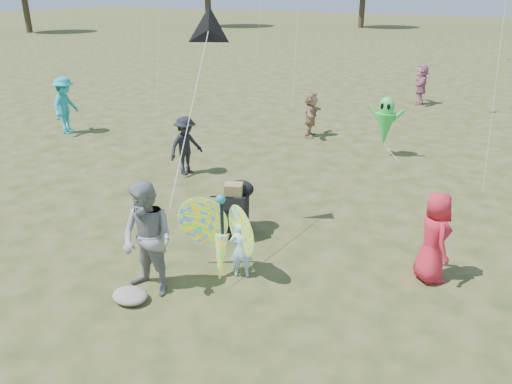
# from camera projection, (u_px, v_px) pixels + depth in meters

# --- Properties ---
(ground) EXTENTS (160.00, 160.00, 0.00)m
(ground) POSITION_uv_depth(u_px,v_px,m) (224.00, 285.00, 8.31)
(ground) COLOR #51592B
(ground) RESTS_ON ground
(child_girl) EXTENTS (0.45, 0.40, 1.03)m
(child_girl) POSITION_uv_depth(u_px,v_px,m) (241.00, 250.00, 8.39)
(child_girl) COLOR #B2E3FC
(child_girl) RESTS_ON ground
(adult_man) EXTENTS (0.98, 0.79, 1.90)m
(adult_man) POSITION_uv_depth(u_px,v_px,m) (148.00, 240.00, 7.81)
(adult_man) COLOR gray
(adult_man) RESTS_ON ground
(grey_bag) EXTENTS (0.59, 0.48, 0.19)m
(grey_bag) POSITION_uv_depth(u_px,v_px,m) (130.00, 296.00, 7.88)
(grey_bag) COLOR gray
(grey_bag) RESTS_ON ground
(crowd_a) EXTENTS (0.84, 0.92, 1.58)m
(crowd_a) POSITION_uv_depth(u_px,v_px,m) (434.00, 237.00, 8.22)
(crowd_a) COLOR red
(crowd_a) RESTS_ON ground
(crowd_b) EXTENTS (0.83, 1.11, 1.54)m
(crowd_b) POSITION_uv_depth(u_px,v_px,m) (186.00, 146.00, 12.91)
(crowd_b) COLOR black
(crowd_b) RESTS_ON ground
(crowd_d) EXTENTS (0.69, 1.42, 1.47)m
(crowd_d) POSITION_uv_depth(u_px,v_px,m) (311.00, 114.00, 16.16)
(crowd_d) COLOR tan
(crowd_d) RESTS_ON ground
(crowd_i) EXTENTS (1.02, 1.36, 1.87)m
(crowd_i) POSITION_uv_depth(u_px,v_px,m) (66.00, 105.00, 16.44)
(crowd_i) COLOR #20A3B0
(crowd_i) RESTS_ON ground
(crowd_j) EXTENTS (0.73, 1.57, 1.63)m
(crowd_j) POSITION_uv_depth(u_px,v_px,m) (421.00, 84.00, 20.50)
(crowd_j) COLOR #BA6A92
(crowd_j) RESTS_ON ground
(jogging_stroller) EXTENTS (0.75, 1.14, 1.09)m
(jogging_stroller) POSITION_uv_depth(u_px,v_px,m) (236.00, 205.00, 9.85)
(jogging_stroller) COLOR black
(jogging_stroller) RESTS_ON ground
(butterfly_kite) EXTENTS (1.74, 0.75, 1.66)m
(butterfly_kite) POSITION_uv_depth(u_px,v_px,m) (221.00, 236.00, 8.41)
(butterfly_kite) COLOR orange
(butterfly_kite) RESTS_ON ground
(delta_kite_rig) EXTENTS (1.14, 2.58, 2.79)m
(delta_kite_rig) POSITION_uv_depth(u_px,v_px,m) (208.00, 32.00, 8.69)
(delta_kite_rig) COLOR black
(delta_kite_rig) RESTS_ON ground
(alien_kite) EXTENTS (1.12, 0.69, 1.74)m
(alien_kite) POSITION_uv_depth(u_px,v_px,m) (385.00, 124.00, 14.18)
(alien_kite) COLOR #31D14B
(alien_kite) RESTS_ON ground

